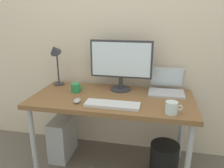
% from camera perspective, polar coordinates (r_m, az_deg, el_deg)
% --- Properties ---
extents(ground_plane, '(6.00, 6.00, 0.00)m').
position_cam_1_polar(ground_plane, '(2.32, 0.00, -20.18)').
color(ground_plane, '#665B51').
extents(back_wall, '(4.40, 0.04, 2.60)m').
position_cam_1_polar(back_wall, '(2.22, 2.16, 14.58)').
color(back_wall, beige).
rests_on(back_wall, ground_plane).
extents(desk, '(1.43, 0.67, 0.72)m').
position_cam_1_polar(desk, '(1.98, 0.00, -5.06)').
color(desk, brown).
rests_on(desk, ground_plane).
extents(monitor, '(0.58, 0.20, 0.47)m').
position_cam_1_polar(monitor, '(2.06, 2.34, 5.67)').
color(monitor, '#333338').
rests_on(monitor, desk).
extents(laptop, '(0.32, 0.28, 0.22)m').
position_cam_1_polar(laptop, '(2.11, 13.92, -0.60)').
color(laptop, '#B2B2B7').
rests_on(laptop, desk).
extents(desk_lamp, '(0.11, 0.16, 0.44)m').
position_cam_1_polar(desk_lamp, '(2.25, -14.44, 7.10)').
color(desk_lamp, '#333338').
rests_on(desk_lamp, desk).
extents(keyboard, '(0.44, 0.14, 0.02)m').
position_cam_1_polar(keyboard, '(1.76, 0.09, -5.36)').
color(keyboard, silver).
rests_on(keyboard, desk).
extents(mouse, '(0.06, 0.09, 0.03)m').
position_cam_1_polar(mouse, '(1.85, -9.00, -4.27)').
color(mouse, '#B2B2B7').
rests_on(mouse, desk).
extents(coffee_mug, '(0.12, 0.09, 0.08)m').
position_cam_1_polar(coffee_mug, '(2.09, -9.37, -0.96)').
color(coffee_mug, '#268C4C').
rests_on(coffee_mug, desk).
extents(glass_cup, '(0.12, 0.09, 0.09)m').
position_cam_1_polar(glass_cup, '(1.68, 15.22, -5.94)').
color(glass_cup, silver).
rests_on(glass_cup, desk).
extents(computer_tower, '(0.18, 0.36, 0.42)m').
position_cam_1_polar(computer_tower, '(2.39, -12.66, -13.26)').
color(computer_tower, '#B2B2B7').
rests_on(computer_tower, ground_plane).
extents(wastebasket, '(0.26, 0.26, 0.30)m').
position_cam_1_polar(wastebasket, '(2.19, 13.35, -18.37)').
color(wastebasket, black).
rests_on(wastebasket, ground_plane).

